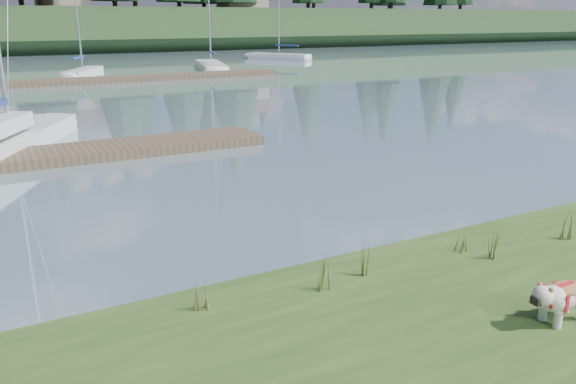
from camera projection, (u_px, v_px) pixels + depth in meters
ground at (56, 85)px, 35.45m from camera, size 200.00×200.00×0.00m
ridge at (13, 30)px, 70.94m from camera, size 200.00×20.00×5.00m
bulldog at (563, 295)px, 7.09m from camera, size 0.94×0.42×0.57m
sailboat_main at (10, 136)px, 17.96m from camera, size 5.87×9.28×13.53m
dock_far at (89, 81)px, 36.30m from camera, size 26.00×2.20×0.30m
sailboat_bg_2 at (86, 71)px, 40.42m from camera, size 3.92×6.05×9.49m
sailboat_bg_3 at (210, 65)px, 46.18m from camera, size 3.80×9.11×13.03m
sailboat_bg_5 at (273, 56)px, 56.99m from camera, size 5.26×7.12×10.77m
weed_0 at (325, 276)px, 7.88m from camera, size 0.17×0.14×0.57m
weed_1 at (367, 259)px, 8.41m from camera, size 0.17×0.14×0.59m
weed_2 at (494, 245)px, 8.97m from camera, size 0.17×0.14×0.56m
weed_3 at (200, 293)px, 7.41m from camera, size 0.17×0.14×0.54m
weed_4 at (462, 243)px, 9.29m from camera, size 0.17×0.14×0.35m
weed_5 at (566, 228)px, 9.74m from camera, size 0.17×0.14×0.52m
mud_lip at (300, 284)px, 8.80m from camera, size 60.00×0.50×0.14m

